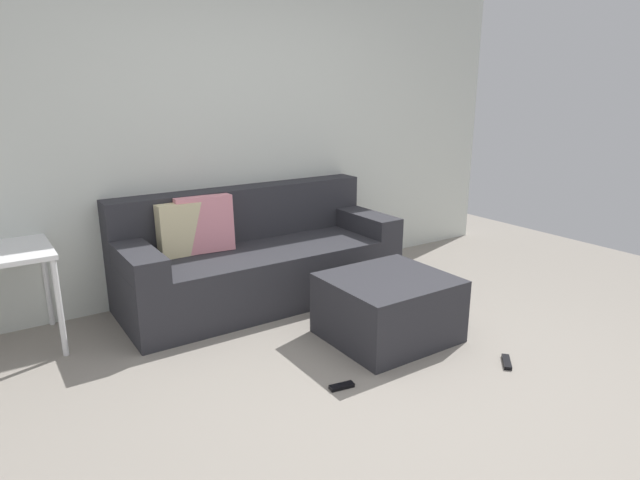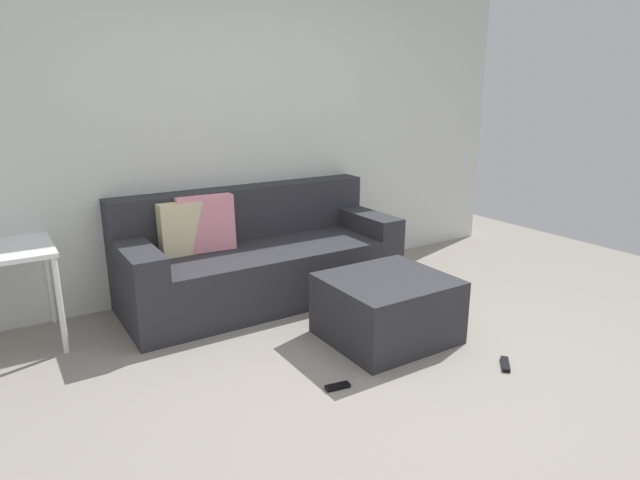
# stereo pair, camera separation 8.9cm
# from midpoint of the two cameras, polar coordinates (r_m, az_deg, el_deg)

# --- Properties ---
(ground_plane) EXTENTS (7.42, 7.42, 0.00)m
(ground_plane) POSITION_cam_midpoint_polar(r_m,az_deg,el_deg) (3.11, 9.91, -16.22)
(ground_plane) COLOR gray
(wall_back) EXTENTS (5.71, 0.10, 2.52)m
(wall_back) POSITION_cam_midpoint_polar(r_m,az_deg,el_deg) (4.51, -8.59, 10.90)
(wall_back) COLOR silver
(wall_back) RESTS_ON ground_plane
(couch_sectional) EXTENTS (2.18, 0.86, 0.86)m
(couch_sectional) POSITION_cam_midpoint_polar(r_m,az_deg,el_deg) (4.32, -6.03, -1.86)
(couch_sectional) COLOR #2D2D33
(couch_sectional) RESTS_ON ground_plane
(ottoman) EXTENTS (0.79, 0.72, 0.43)m
(ottoman) POSITION_cam_midpoint_polar(r_m,az_deg,el_deg) (3.67, 7.79, -7.14)
(ottoman) COLOR #2D2D33
(ottoman) RESTS_ON ground_plane
(side_table) EXTENTS (0.63, 0.62, 0.67)m
(side_table) POSITION_cam_midpoint_polar(r_m,az_deg,el_deg) (3.91, -30.28, -2.05)
(side_table) COLOR white
(side_table) RESTS_ON ground_plane
(remote_near_ottoman) EXTENTS (0.16, 0.15, 0.02)m
(remote_near_ottoman) POSITION_cam_midpoint_polar(r_m,az_deg,el_deg) (3.57, 19.73, -12.28)
(remote_near_ottoman) COLOR black
(remote_near_ottoman) RESTS_ON ground_plane
(remote_by_storage_bin) EXTENTS (0.15, 0.07, 0.02)m
(remote_by_storage_bin) POSITION_cam_midpoint_polar(r_m,az_deg,el_deg) (3.15, 2.70, -15.24)
(remote_by_storage_bin) COLOR black
(remote_by_storage_bin) RESTS_ON ground_plane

